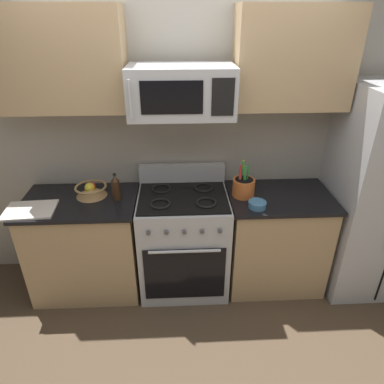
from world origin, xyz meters
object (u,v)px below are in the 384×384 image
(refrigerator, at_px, (379,194))
(prep_bowl, at_px, (257,204))
(bottle_soy, at_px, (116,188))
(microwave, at_px, (181,91))
(cutting_board, at_px, (30,210))
(fruit_basket, at_px, (91,190))
(utensil_crock, at_px, (243,187))
(range_oven, at_px, (184,240))

(refrigerator, height_order, prep_bowl, refrigerator)
(bottle_soy, bearing_deg, microwave, 2.55)
(cutting_board, bearing_deg, bottle_soy, 13.56)
(refrigerator, relative_size, cutting_board, 4.83)
(bottle_soy, bearing_deg, prep_bowl, -9.60)
(fruit_basket, distance_m, cutting_board, 0.49)
(utensil_crock, bearing_deg, refrigerator, -1.66)
(fruit_basket, relative_size, bottle_soy, 1.14)
(range_oven, height_order, utensil_crock, utensil_crock)
(cutting_board, distance_m, prep_bowl, 1.78)
(microwave, xyz_separation_m, bottle_soy, (-0.54, -0.02, -0.76))
(bottle_soy, height_order, prep_bowl, bottle_soy)
(fruit_basket, distance_m, bottle_soy, 0.24)
(range_oven, distance_m, microwave, 1.30)
(bottle_soy, relative_size, prep_bowl, 1.61)
(refrigerator, relative_size, prep_bowl, 12.74)
(range_oven, bearing_deg, bottle_soy, 179.68)
(cutting_board, relative_size, prep_bowl, 2.64)
(microwave, distance_m, bottle_soy, 0.93)
(bottle_soy, bearing_deg, fruit_basket, 161.51)
(utensil_crock, distance_m, bottle_soy, 1.05)
(cutting_board, xyz_separation_m, prep_bowl, (1.78, -0.03, 0.02))
(utensil_crock, height_order, prep_bowl, utensil_crock)
(prep_bowl, bearing_deg, fruit_basket, 168.89)
(refrigerator, bearing_deg, range_oven, 179.41)
(range_oven, bearing_deg, prep_bowl, -17.86)
(fruit_basket, bearing_deg, prep_bowl, -11.11)
(prep_bowl, bearing_deg, utensil_crock, 110.55)
(microwave, height_order, bottle_soy, microwave)
(cutting_board, height_order, bottle_soy, bottle_soy)
(refrigerator, bearing_deg, fruit_basket, 177.77)
(microwave, bearing_deg, bottle_soy, -177.45)
(fruit_basket, xyz_separation_m, bottle_soy, (0.22, -0.07, 0.05))
(fruit_basket, xyz_separation_m, prep_bowl, (1.35, -0.26, -0.02))
(range_oven, relative_size, bottle_soy, 4.72)
(fruit_basket, relative_size, cutting_board, 0.69)
(bottle_soy, distance_m, prep_bowl, 1.15)
(utensil_crock, height_order, bottle_soy, utensil_crock)
(utensil_crock, height_order, fruit_basket, utensil_crock)
(prep_bowl, bearing_deg, microwave, 159.74)
(microwave, relative_size, prep_bowl, 5.35)
(utensil_crock, bearing_deg, cutting_board, -174.29)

